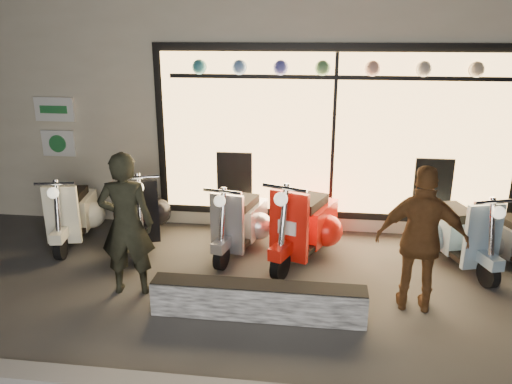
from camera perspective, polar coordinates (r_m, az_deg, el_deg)
ground at (r=6.29m, az=1.01°, el=-10.90°), size 40.00×40.00×0.00m
shop_building at (r=10.52m, az=4.27°, el=12.81°), size 10.20×6.23×4.20m
graffiti_barrier at (r=5.63m, az=0.23°, el=-12.28°), size 2.36×0.28×0.40m
scooter_silver at (r=7.23m, az=-1.58°, el=-3.28°), size 0.68×1.47×1.04m
scooter_red at (r=7.02m, az=5.88°, el=-3.58°), size 0.91×1.62×1.17m
scooter_black at (r=7.77m, az=-12.92°, el=-1.91°), size 0.85×1.58×1.14m
scooter_cream at (r=8.05m, az=-20.02°, el=-2.13°), size 0.64×1.48×1.05m
scooter_blue at (r=7.36m, az=21.96°, el=-4.19°), size 0.77×1.49×1.07m
man at (r=6.05m, az=-14.60°, el=-3.59°), size 0.69×0.50×1.75m
woman at (r=5.80m, az=18.42°, el=-5.23°), size 1.02×0.51×1.69m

